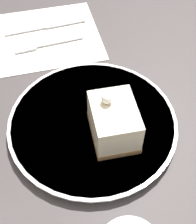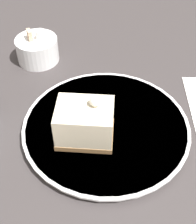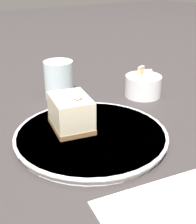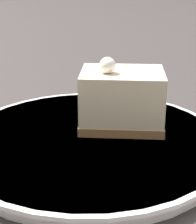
# 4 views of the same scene
# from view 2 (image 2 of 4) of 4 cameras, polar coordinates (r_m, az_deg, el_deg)

# --- Properties ---
(ground_plane) EXTENTS (4.00, 4.00, 0.00)m
(ground_plane) POSITION_cam_2_polar(r_m,az_deg,el_deg) (0.57, 4.45, -1.10)
(ground_plane) COLOR #383333
(plate) EXTENTS (0.29, 0.29, 0.02)m
(plate) POSITION_cam_2_polar(r_m,az_deg,el_deg) (0.55, 1.47, -2.81)
(plate) COLOR white
(plate) RESTS_ON ground_plane
(cake_slice) EXTENTS (0.10, 0.09, 0.08)m
(cake_slice) POSITION_cam_2_polar(r_m,az_deg,el_deg) (0.50, -2.40, -1.98)
(cake_slice) COLOR olive
(cake_slice) RESTS_ON plate
(sugar_bowl) EXTENTS (0.09, 0.09, 0.07)m
(sugar_bowl) POSITION_cam_2_polar(r_m,az_deg,el_deg) (0.71, -11.02, 11.16)
(sugar_bowl) COLOR white
(sugar_bowl) RESTS_ON ground_plane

